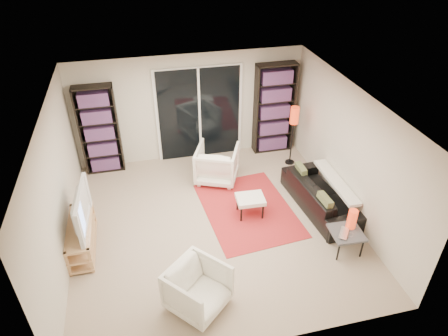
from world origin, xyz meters
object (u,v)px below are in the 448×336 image
Objects in this scene: sofa at (321,195)px; armchair_front at (198,289)px; ottoman at (250,200)px; floor_lamp at (294,121)px; tv_stand at (81,236)px; bookshelf_right at (274,109)px; armchair_back at (217,164)px; side_table at (346,234)px; bookshelf_left at (100,130)px.

armchair_front reaches higher than sofa.
ottoman is 0.39× the size of floor_lamp.
sofa is at bearing 1.27° from tv_stand.
bookshelf_right is 2.46× the size of armchair_back.
bookshelf_right is 3.55m from side_table.
bookshelf_right is 2.68× the size of armchair_front.
tv_stand is at bearing -150.06° from bookshelf_right.
armchair_back reaches higher than sofa.
bookshelf_right is at bearing 91.64° from side_table.
tv_stand reaches higher than side_table.
ottoman is at bearing 3.82° from tv_stand.
tv_stand is 2.33× the size of side_table.
floor_lamp is at bearing -148.69° from armchair_back.
sofa is 1.81m from floor_lamp.
side_table is (1.64, -2.54, -0.03)m from armchair_back.
armchair_front is 2.23m from ottoman.
side_table is (2.60, 0.55, 0.00)m from armchair_front.
armchair_back is at bearing -148.65° from bookshelf_right.
ottoman is at bearing -132.35° from floor_lamp.
floor_lamp reaches higher than armchair_front.
bookshelf_right reaches higher than armchair_front.
ottoman is at bearing 135.75° from side_table.
tv_stand is at bearing -176.18° from ottoman.
bookshelf_left reaches higher than armchair_back.
floor_lamp is (0.11, 2.79, 0.69)m from side_table.
side_table is at bearing -44.25° from ottoman.
sofa is 2.22m from armchair_back.
bookshelf_right reaches higher than armchair_back.
armchair_back is 3.24m from armchair_front.
bookshelf_left is 3.66× the size of ottoman.
bookshelf_right is 1.92m from armchair_back.
ottoman is (-1.19, -2.22, -0.71)m from bookshelf_right.
bookshelf_right reaches higher than tv_stand.
sofa is 3.19m from armchair_front.
armchair_back is at bearing -22.15° from bookshelf_left.
tv_stand is 3.02m from ottoman.
armchair_back is (2.67, 1.48, 0.12)m from tv_stand.
armchair_front is 1.47× the size of ottoman.
bookshelf_left is at bearing 138.60° from side_table.
floor_lamp is (0.21, -0.69, -0.00)m from bookshelf_right.
floor_lamp is (4.41, 1.73, 0.79)m from tv_stand.
armchair_back is 0.62× the size of floor_lamp.
bookshelf_left reaches higher than sofa.
tv_stand is 0.65× the size of sofa.
bookshelf_right is 2.46m from sofa.
ottoman is at bearing 12.50° from armchair_front.
bookshelf_left is 4.71m from sofa.
bookshelf_left reaches higher than tv_stand.
bookshelf_left is 1.54× the size of tv_stand.
ottoman is at bearing -118.22° from bookshelf_right.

